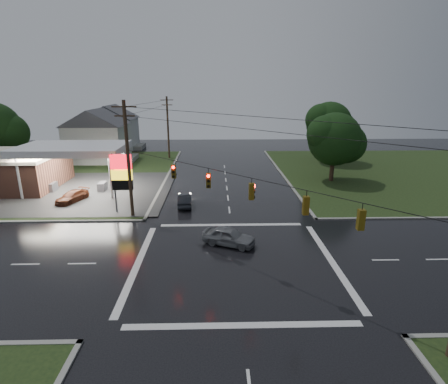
{
  "coord_description": "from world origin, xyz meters",
  "views": [
    {
      "loc": [
        -1.37,
        -22.63,
        12.2
      ],
      "look_at": [
        -0.63,
        7.49,
        3.0
      ],
      "focal_mm": 28.0,
      "sensor_mm": 36.0,
      "label": 1
    }
  ],
  "objects_px": {
    "car_crossing": "(229,236)",
    "car_pump": "(72,197)",
    "gas_station": "(17,168)",
    "house_far": "(112,127)",
    "utility_pole_nw": "(128,158)",
    "utility_pole_n": "(168,127)",
    "pylon_sign": "(122,174)",
    "tree_ne_near": "(336,139)",
    "car_north": "(185,200)",
    "tree_ne_far": "(330,125)",
    "house_near": "(98,135)"
  },
  "relations": [
    {
      "from": "utility_pole_n",
      "to": "tree_ne_near",
      "type": "xyz_separation_m",
      "value": [
        23.64,
        -16.01,
        0.09
      ]
    },
    {
      "from": "tree_ne_far",
      "to": "car_crossing",
      "type": "relative_size",
      "value": 2.32
    },
    {
      "from": "tree_ne_far",
      "to": "utility_pole_n",
      "type": "bearing_deg",
      "value": 171.45
    },
    {
      "from": "utility_pole_n",
      "to": "house_far",
      "type": "distance_m",
      "value": 16.0
    },
    {
      "from": "tree_ne_near",
      "to": "car_north",
      "type": "distance_m",
      "value": 21.66
    },
    {
      "from": "tree_ne_far",
      "to": "house_near",
      "type": "bearing_deg",
      "value": 176.99
    },
    {
      "from": "pylon_sign",
      "to": "utility_pole_nw",
      "type": "distance_m",
      "value": 2.22
    },
    {
      "from": "car_north",
      "to": "utility_pole_nw",
      "type": "bearing_deg",
      "value": 27.27
    },
    {
      "from": "house_near",
      "to": "car_pump",
      "type": "distance_m",
      "value": 22.6
    },
    {
      "from": "utility_pole_n",
      "to": "house_far",
      "type": "xyz_separation_m",
      "value": [
        -12.45,
        10.0,
        -1.06
      ]
    },
    {
      "from": "gas_station",
      "to": "house_near",
      "type": "distance_m",
      "value": 17.07
    },
    {
      "from": "utility_pole_nw",
      "to": "car_north",
      "type": "height_order",
      "value": "utility_pole_nw"
    },
    {
      "from": "utility_pole_n",
      "to": "tree_ne_far",
      "type": "bearing_deg",
      "value": -8.55
    },
    {
      "from": "gas_station",
      "to": "utility_pole_n",
      "type": "xyz_separation_m",
      "value": [
        16.18,
        18.3,
        2.92
      ]
    },
    {
      "from": "gas_station",
      "to": "house_near",
      "type": "height_order",
      "value": "house_near"
    },
    {
      "from": "pylon_sign",
      "to": "tree_ne_far",
      "type": "height_order",
      "value": "tree_ne_far"
    },
    {
      "from": "utility_pole_nw",
      "to": "house_far",
      "type": "height_order",
      "value": "utility_pole_nw"
    },
    {
      "from": "gas_station",
      "to": "pylon_sign",
      "type": "height_order",
      "value": "pylon_sign"
    },
    {
      "from": "pylon_sign",
      "to": "car_crossing",
      "type": "height_order",
      "value": "pylon_sign"
    },
    {
      "from": "gas_station",
      "to": "house_far",
      "type": "xyz_separation_m",
      "value": [
        3.73,
        28.3,
        1.86
      ]
    },
    {
      "from": "utility_pole_nw",
      "to": "utility_pole_n",
      "type": "xyz_separation_m",
      "value": [
        0.0,
        28.5,
        -0.25
      ]
    },
    {
      "from": "tree_ne_far",
      "to": "utility_pole_nw",
      "type": "bearing_deg",
      "value": -137.41
    },
    {
      "from": "pylon_sign",
      "to": "car_north",
      "type": "bearing_deg",
      "value": 18.77
    },
    {
      "from": "house_near",
      "to": "pylon_sign",
      "type": "bearing_deg",
      "value": -67.72
    },
    {
      "from": "car_crossing",
      "to": "car_pump",
      "type": "relative_size",
      "value": 1.03
    },
    {
      "from": "gas_station",
      "to": "tree_ne_far",
      "type": "relative_size",
      "value": 2.67
    },
    {
      "from": "gas_station",
      "to": "tree_ne_near",
      "type": "relative_size",
      "value": 2.92
    },
    {
      "from": "gas_station",
      "to": "utility_pole_nw",
      "type": "height_order",
      "value": "utility_pole_nw"
    },
    {
      "from": "tree_ne_far",
      "to": "pylon_sign",
      "type": "bearing_deg",
      "value": -139.65
    },
    {
      "from": "house_far",
      "to": "car_crossing",
      "type": "xyz_separation_m",
      "value": [
        21.6,
        -45.14,
        -3.69
      ]
    },
    {
      "from": "house_far",
      "to": "tree_ne_near",
      "type": "xyz_separation_m",
      "value": [
        36.09,
        -26.01,
        1.16
      ]
    },
    {
      "from": "house_far",
      "to": "car_crossing",
      "type": "relative_size",
      "value": 2.61
    },
    {
      "from": "car_north",
      "to": "utility_pole_n",
      "type": "bearing_deg",
      "value": -83.78
    },
    {
      "from": "utility_pole_nw",
      "to": "gas_station",
      "type": "bearing_deg",
      "value": 147.77
    },
    {
      "from": "gas_station",
      "to": "car_pump",
      "type": "bearing_deg",
      "value": -33.28
    },
    {
      "from": "pylon_sign",
      "to": "tree_ne_near",
      "type": "bearing_deg",
      "value": 25.01
    },
    {
      "from": "utility_pole_nw",
      "to": "utility_pole_n",
      "type": "distance_m",
      "value": 28.5
    },
    {
      "from": "gas_station",
      "to": "tree_ne_near",
      "type": "height_order",
      "value": "tree_ne_near"
    },
    {
      "from": "house_far",
      "to": "tree_ne_near",
      "type": "relative_size",
      "value": 1.23
    },
    {
      "from": "utility_pole_nw",
      "to": "tree_ne_near",
      "type": "height_order",
      "value": "utility_pole_nw"
    },
    {
      "from": "car_crossing",
      "to": "utility_pole_n",
      "type": "bearing_deg",
      "value": 37.68
    },
    {
      "from": "utility_pole_n",
      "to": "house_near",
      "type": "relative_size",
      "value": 0.95
    },
    {
      "from": "utility_pole_nw",
      "to": "tree_ne_far",
      "type": "relative_size",
      "value": 1.12
    },
    {
      "from": "car_crossing",
      "to": "tree_ne_far",
      "type": "bearing_deg",
      "value": -6.25
    },
    {
      "from": "tree_ne_far",
      "to": "gas_station",
      "type": "bearing_deg",
      "value": -161.54
    },
    {
      "from": "house_far",
      "to": "tree_ne_far",
      "type": "relative_size",
      "value": 1.13
    },
    {
      "from": "utility_pole_n",
      "to": "car_crossing",
      "type": "distance_m",
      "value": 36.62
    },
    {
      "from": "house_far",
      "to": "car_crossing",
      "type": "bearing_deg",
      "value": -64.43
    },
    {
      "from": "gas_station",
      "to": "utility_pole_nw",
      "type": "distance_m",
      "value": 19.38
    },
    {
      "from": "car_north",
      "to": "gas_station",
      "type": "bearing_deg",
      "value": -23.45
    }
  ]
}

